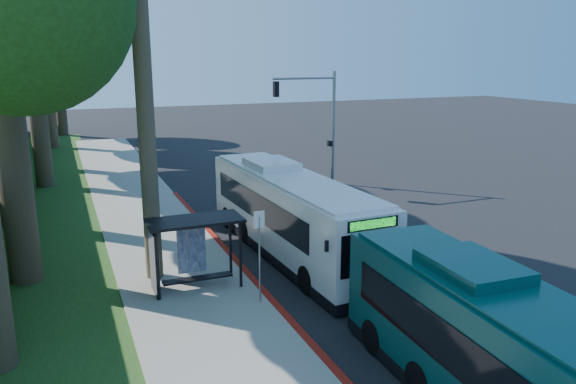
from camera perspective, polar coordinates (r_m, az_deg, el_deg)
name	(u,v)px	position (r m, az deg, el deg)	size (l,w,h in m)	color
ground	(337,240)	(24.96, 5.03, -4.83)	(140.00, 140.00, 0.00)	black
sidewalk	(172,261)	(22.69, -11.70, -6.84)	(4.50, 70.00, 0.12)	gray
red_curb	(261,290)	(19.63, -2.73, -9.87)	(0.25, 30.00, 0.13)	maroon
grass_verge	(19,241)	(27.21, -25.66, -4.53)	(8.00, 70.00, 0.06)	#234719
bus_shelter	(187,240)	(19.47, -10.21, -4.80)	(3.20, 1.51, 2.55)	black
stop_sign_pole	(259,244)	(17.89, -2.92, -5.33)	(0.35, 0.06, 3.17)	gray
traffic_signal_pole	(319,114)	(34.49, 3.13, 7.87)	(4.10, 0.30, 7.00)	gray
tree_2	(29,10)	(37.05, -24.80, 16.47)	(8.82, 8.40, 15.12)	#382B1E
tree_4	(43,33)	(52.98, -23.61, 14.56)	(8.40, 8.00, 14.14)	#382B1E
tree_5	(56,44)	(60.96, -22.51, 13.68)	(7.35, 7.00, 12.86)	#382B1E
white_bus	(290,212)	(22.72, 0.17, -2.07)	(3.03, 12.03, 3.56)	silver
teal_bus	(522,369)	(12.99, 22.67, -16.24)	(2.91, 11.48, 3.39)	#0B3D3B
pickup	(301,192)	(30.38, 1.30, -0.05)	(2.30, 5.00, 1.39)	silver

